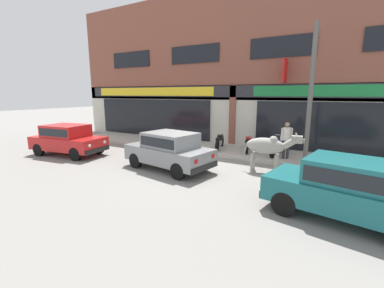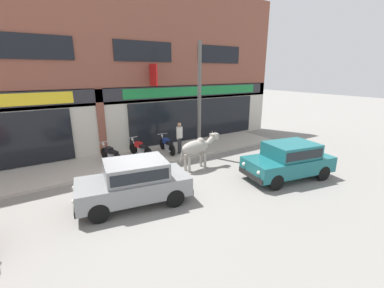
{
  "view_description": "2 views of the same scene",
  "coord_description": "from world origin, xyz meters",
  "views": [
    {
      "loc": [
        5.17,
        -8.51,
        2.93
      ],
      "look_at": [
        -0.28,
        1.0,
        0.77
      ],
      "focal_mm": 24.0,
      "sensor_mm": 36.0,
      "label": 1
    },
    {
      "loc": [
        -3.0,
        -7.91,
        4.2
      ],
      "look_at": [
        2.74,
        1.0,
        1.17
      ],
      "focal_mm": 24.0,
      "sensor_mm": 36.0,
      "label": 2
    }
  ],
  "objects": [
    {
      "name": "motorcycle_2",
      "position": [
        2.81,
        3.48,
        0.51
      ],
      "size": [
        0.52,
        1.81,
        0.88
      ],
      "color": "black",
      "rests_on": "sidewalk"
    },
    {
      "name": "shop_building",
      "position": [
        0.0,
        5.34,
        4.08
      ],
      "size": [
        23.0,
        1.4,
        8.6
      ],
      "color": "brown",
      "rests_on": "ground"
    },
    {
      "name": "ground_plane",
      "position": [
        0.0,
        0.0,
        0.0
      ],
      "size": [
        90.0,
        90.0,
        0.0
      ],
      "primitive_type": "plane",
      "color": "gray"
    },
    {
      "name": "car_1",
      "position": [
        5.52,
        -1.86,
        0.81
      ],
      "size": [
        3.8,
        2.22,
        1.46
      ],
      "color": "black",
      "rests_on": "ground"
    },
    {
      "name": "motorcycle_0",
      "position": [
        -0.07,
        3.53,
        0.51
      ],
      "size": [
        0.63,
        1.79,
        0.88
      ],
      "color": "black",
      "rests_on": "sidewalk"
    },
    {
      "name": "pedestrian",
      "position": [
        3.29,
        3.02,
        1.1
      ],
      "size": [
        0.43,
        0.32,
        1.6
      ],
      "color": "#2D2D33",
      "rests_on": "sidewalk"
    },
    {
      "name": "sidewalk",
      "position": [
        0.0,
        3.64,
        0.06
      ],
      "size": [
        19.0,
        2.88,
        0.12
      ],
      "primitive_type": "cube",
      "color": "#B7AFA3",
      "rests_on": "ground"
    },
    {
      "name": "motorcycle_1",
      "position": [
        1.4,
        3.63,
        0.51
      ],
      "size": [
        0.65,
        1.78,
        0.88
      ],
      "color": "black",
      "rests_on": "sidewalk"
    },
    {
      "name": "car_0",
      "position": [
        -0.43,
        -0.5,
        0.81
      ],
      "size": [
        3.78,
        2.15,
        1.46
      ],
      "color": "black",
      "rests_on": "ground"
    },
    {
      "name": "cow",
      "position": [
        2.99,
        0.97,
        1.01
      ],
      "size": [
        2.15,
        0.61,
        1.61
      ],
      "color": "#9E998E",
      "rests_on": "ground"
    },
    {
      "name": "utility_pole",
      "position": [
        4.14,
        2.5,
        2.83
      ],
      "size": [
        0.18,
        0.18,
        5.43
      ],
      "primitive_type": "cylinder",
      "color": "#595651",
      "rests_on": "sidewalk"
    }
  ]
}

